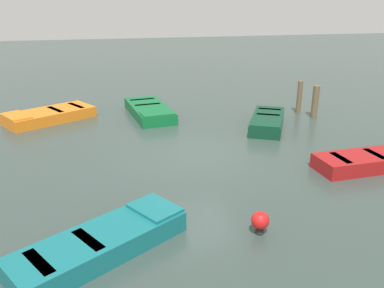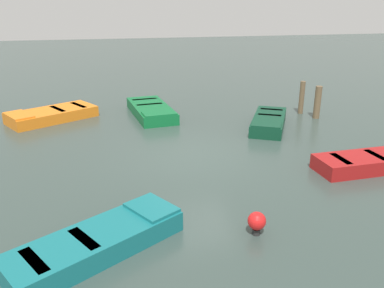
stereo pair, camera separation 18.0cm
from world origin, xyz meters
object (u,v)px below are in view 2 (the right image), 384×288
at_px(rowboat_green, 151,110).
at_px(rowboat_teal, 98,241).
at_px(rowboat_orange, 51,115).
at_px(marker_buoy, 257,222).
at_px(mooring_piling_center, 302,98).
at_px(rowboat_dark_green, 269,121).
at_px(mooring_piling_far_left, 317,102).

bearing_deg(rowboat_green, rowboat_teal, -19.47).
height_order(rowboat_green, rowboat_orange, same).
height_order(rowboat_teal, marker_buoy, marker_buoy).
bearing_deg(rowboat_teal, mooring_piling_center, 13.23).
xyz_separation_m(mooring_piling_center, marker_buoy, (-5.08, -7.92, -0.37)).
relative_size(rowboat_dark_green, mooring_piling_center, 2.36).
height_order(rowboat_dark_green, rowboat_teal, same).
bearing_deg(marker_buoy, rowboat_teal, 177.66).
bearing_deg(rowboat_teal, marker_buoy, -33.07).
distance_m(rowboat_orange, marker_buoy, 10.34).
bearing_deg(mooring_piling_center, rowboat_teal, -136.03).
distance_m(rowboat_dark_green, mooring_piling_center, 2.54).
bearing_deg(rowboat_green, rowboat_orange, -99.42).
relative_size(rowboat_green, rowboat_orange, 1.00).
bearing_deg(rowboat_orange, marker_buoy, 87.15).
bearing_deg(rowboat_orange, rowboat_green, 146.67).
distance_m(rowboat_dark_green, rowboat_teal, 8.77).
height_order(rowboat_teal, mooring_piling_center, mooring_piling_center).
xyz_separation_m(rowboat_orange, marker_buoy, (4.70, -9.20, 0.07)).
bearing_deg(rowboat_teal, mooring_piling_far_left, 9.35).
relative_size(mooring_piling_center, mooring_piling_far_left, 1.04).
distance_m(rowboat_teal, mooring_piling_center, 11.24).
bearing_deg(rowboat_orange, mooring_piling_center, 142.64).
relative_size(rowboat_green, mooring_piling_center, 2.66).
xyz_separation_m(rowboat_green, mooring_piling_center, (5.96, -1.05, 0.44)).
bearing_deg(marker_buoy, rowboat_orange, 117.05).
relative_size(rowboat_teal, mooring_piling_far_left, 2.65).
height_order(mooring_piling_far_left, marker_buoy, mooring_piling_far_left).
distance_m(rowboat_orange, mooring_piling_center, 9.87).
bearing_deg(rowboat_green, marker_buoy, -0.37).
bearing_deg(marker_buoy, rowboat_green, 95.63).
relative_size(rowboat_green, marker_buoy, 7.29).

